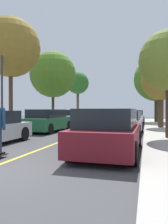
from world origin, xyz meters
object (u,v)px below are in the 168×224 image
(street_tree_left_near, at_px, (53,75))
(streetlamp, at_px, (2,74))
(parked_car_left_near, at_px, (48,121))
(street_tree_right_far, at_px, (156,79))
(parked_car_left_far, at_px, (77,118))
(parked_car_left_farthest, at_px, (92,116))
(parked_car_right_farthest, at_px, (135,116))
(street_tree_left_nearest, at_px, (11,48))
(street_tree_right_near, at_px, (161,81))
(parked_car_right_far, at_px, (132,118))
(parked_car_right_near, at_px, (126,122))
(street_tree_left_far, at_px, (78,83))
(parked_car_right_nearest, at_px, (110,131))

(street_tree_left_near, distance_m, streetlamp, 8.40)
(parked_car_left_near, bearing_deg, street_tree_right_far, 57.41)
(parked_car_left_far, distance_m, street_tree_right_far, 9.59)
(parked_car_left_far, relative_size, street_tree_right_far, 0.62)
(parked_car_left_farthest, height_order, parked_car_right_farthest, parked_car_left_farthest)
(street_tree_left_nearest, bearing_deg, street_tree_right_far, 52.13)
(parked_car_left_farthest, relative_size, street_tree_left_nearest, 0.62)
(street_tree_left_near, bearing_deg, parked_car_right_farthest, 41.42)
(street_tree_right_near, bearing_deg, street_tree_right_far, 90.00)
(parked_car_left_farthest, bearing_deg, parked_car_left_near, -90.00)
(parked_car_right_far, bearing_deg, parked_car_left_near, -129.13)
(street_tree_right_near, bearing_deg, parked_car_left_far, 161.11)
(parked_car_left_farthest, height_order, parked_car_right_near, parked_car_left_farthest)
(parked_car_left_farthest, relative_size, street_tree_right_near, 0.91)
(parked_car_right_far, height_order, street_tree_left_near, street_tree_left_near)
(street_tree_right_near, bearing_deg, street_tree_left_nearest, -153.01)
(street_tree_left_near, bearing_deg, streetlamp, -86.80)
(parked_car_right_near, relative_size, street_tree_left_near, 0.60)
(street_tree_left_far, xyz_separation_m, street_tree_right_near, (9.46, -9.78, -1.27))
(parked_car_right_near, bearing_deg, street_tree_right_near, 61.44)
(parked_car_left_farthest, distance_m, parked_car_right_nearest, 19.32)
(street_tree_left_far, bearing_deg, parked_car_left_farthest, -27.44)
(street_tree_left_near, relative_size, street_tree_right_near, 1.38)
(parked_car_right_far, relative_size, street_tree_right_far, 0.65)
(parked_car_left_farthest, xyz_separation_m, street_tree_left_near, (-2.21, -6.71, 4.04))
(street_tree_right_far, distance_m, streetlamp, 16.45)
(street_tree_left_nearest, distance_m, street_tree_right_near, 10.79)
(parked_car_right_far, bearing_deg, street_tree_left_near, -177.84)
(parked_car_right_farthest, distance_m, street_tree_left_near, 10.48)
(street_tree_left_nearest, bearing_deg, parked_car_right_far, 44.06)
(parked_car_left_near, relative_size, parked_car_right_nearest, 0.97)
(parked_car_left_far, bearing_deg, parked_car_right_farthest, 49.22)
(parked_car_left_farthest, distance_m, street_tree_left_far, 4.82)
(street_tree_left_nearest, bearing_deg, parked_car_left_far, 73.13)
(parked_car_right_near, height_order, streetlamp, streetlamp)
(street_tree_left_far, distance_m, street_tree_right_near, 13.67)
(parked_car_left_farthest, xyz_separation_m, street_tree_right_far, (7.25, -1.28, 3.99))
(parked_car_right_nearest, bearing_deg, street_tree_right_far, 82.74)
(street_tree_left_nearest, relative_size, streetlamp, 1.24)
(street_tree_right_near, bearing_deg, streetlamp, -144.71)
(parked_car_left_far, relative_size, street_tree_right_near, 0.88)
(parked_car_left_far, height_order, parked_car_right_nearest, parked_car_right_nearest)
(street_tree_left_far, bearing_deg, street_tree_left_nearest, -90.00)
(parked_car_left_near, height_order, parked_car_left_far, parked_car_left_near)
(parked_car_right_nearest, bearing_deg, street_tree_left_near, 121.25)
(parked_car_right_far, xyz_separation_m, parked_car_right_farthest, (0.00, 6.12, -0.00))
(street_tree_right_far, xyz_separation_m, streetlamp, (-9.00, -13.72, -1.21))
(street_tree_left_near, height_order, street_tree_right_near, street_tree_left_near)
(parked_car_right_nearest, xyz_separation_m, street_tree_left_far, (-7.25, 19.80, 4.08))
(parked_car_left_near, xyz_separation_m, street_tree_left_far, (-2.21, 13.77, 4.08))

